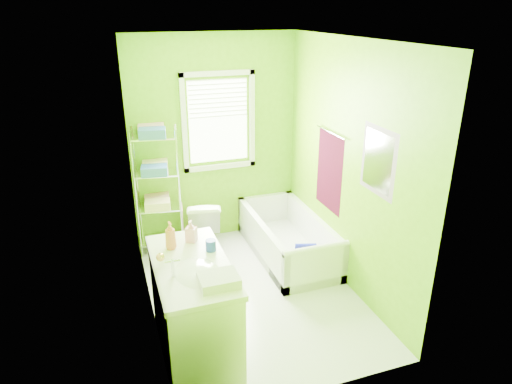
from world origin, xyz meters
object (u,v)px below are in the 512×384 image
object	(u,v)px
wire_shelf_unit	(157,177)
vanity	(194,306)
toilet	(205,224)
bathtub	(288,244)

from	to	relation	value
wire_shelf_unit	vanity	bearing A→B (deg)	-89.77
toilet	wire_shelf_unit	size ratio (longest dim) A/B	0.44
vanity	wire_shelf_unit	size ratio (longest dim) A/B	0.75
toilet	vanity	bearing A→B (deg)	86.43
bathtub	wire_shelf_unit	xyz separation A→B (m)	(-1.43, 0.67, 0.80)
toilet	wire_shelf_unit	world-z (taller)	wire_shelf_unit
toilet	wire_shelf_unit	xyz separation A→B (m)	(-0.51, 0.18, 0.62)
vanity	toilet	bearing A→B (deg)	74.25
bathtub	vanity	world-z (taller)	vanity
toilet	vanity	xyz separation A→B (m)	(-0.50, -1.77, 0.13)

